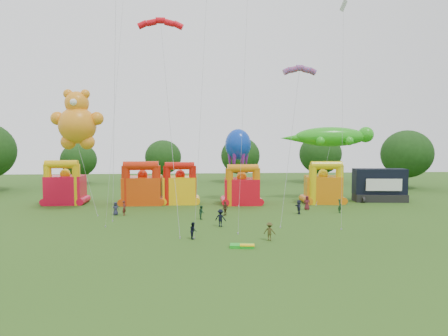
{
  "coord_description": "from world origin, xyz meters",
  "views": [
    {
      "loc": [
        -1.5,
        -27.9,
        8.97
      ],
      "look_at": [
        1.82,
        18.0,
        5.75
      ],
      "focal_mm": 32.0,
      "sensor_mm": 36.0,
      "label": 1
    }
  ],
  "objects": [
    {
      "name": "teddy_bear_kite",
      "position": [
        -15.41,
        22.08,
        8.52
      ],
      "size": [
        6.4,
        5.45,
        15.3
      ],
      "color": "orange",
      "rests_on": "ground"
    },
    {
      "name": "bouncy_castle_3",
      "position": [
        4.97,
        27.06,
        2.17
      ],
      "size": [
        4.96,
        4.06,
        5.69
      ],
      "color": "red",
      "rests_on": "ground"
    },
    {
      "name": "spectator_0",
      "position": [
        -11.03,
        20.11,
        0.79
      ],
      "size": [
        0.9,
        0.74,
        1.58
      ],
      "primitive_type": "imported",
      "rotation": [
        0.0,
        0.0,
        0.35
      ],
      "color": "#25273E",
      "rests_on": "ground"
    },
    {
      "name": "stage_trailer",
      "position": [
        25.47,
        28.44,
        2.33
      ],
      "size": [
        7.64,
        3.58,
        4.84
      ],
      "color": "black",
      "rests_on": "ground"
    },
    {
      "name": "octopus_kite",
      "position": [
        4.83,
        30.6,
        6.7
      ],
      "size": [
        3.85,
        8.12,
        10.74
      ],
      "color": "#0C37B4",
      "rests_on": "ground"
    },
    {
      "name": "diamond_kites",
      "position": [
        0.83,
        13.33,
        16.2
      ],
      "size": [
        26.48,
        12.09,
        36.09
      ],
      "color": "#CC4209",
      "rests_on": "ground"
    },
    {
      "name": "spectator_1",
      "position": [
        -9.98,
        19.99,
        0.88
      ],
      "size": [
        0.53,
        0.7,
        1.76
      ],
      "primitive_type": "imported",
      "rotation": [
        0.0,
        0.0,
        1.4
      ],
      "color": "#571E19",
      "rests_on": "ground"
    },
    {
      "name": "spectator_8",
      "position": [
        -1.71,
        7.93,
        0.77
      ],
      "size": [
        0.68,
        0.82,
        1.54
      ],
      "primitive_type": "imported",
      "rotation": [
        0.0,
        0.0,
        1.71
      ],
      "color": "black",
      "rests_on": "ground"
    },
    {
      "name": "spectator_2",
      "position": [
        -0.81,
        16.98,
        0.78
      ],
      "size": [
        0.66,
        0.81,
        1.55
      ],
      "primitive_type": "imported",
      "rotation": [
        0.0,
        0.0,
        1.66
      ],
      "color": "#173A21",
      "rests_on": "ground"
    },
    {
      "name": "spectator_7",
      "position": [
        16.28,
        19.65,
        0.86
      ],
      "size": [
        0.68,
        0.75,
        1.72
      ],
      "primitive_type": "imported",
      "rotation": [
        0.0,
        0.0,
        1.02
      ],
      "color": "#17391B",
      "rests_on": "ground"
    },
    {
      "name": "folded_kite_bundle",
      "position": [
        2.43,
        4.74,
        0.14
      ],
      "size": [
        2.11,
        1.3,
        0.31
      ],
      "color": "green",
      "rests_on": "ground"
    },
    {
      "name": "spectator_6",
      "position": [
        12.83,
        22.06,
        0.92
      ],
      "size": [
        1.04,
        0.85,
        1.83
      ],
      "primitive_type": "imported",
      "rotation": [
        0.0,
        0.0,
        5.94
      ],
      "color": "maroon",
      "rests_on": "ground"
    },
    {
      "name": "bouncy_castle_2",
      "position": [
        -3.64,
        28.3,
        2.28
      ],
      "size": [
        4.71,
        3.85,
        5.96
      ],
      "color": "yellow",
      "rests_on": "ground"
    },
    {
      "name": "bouncy_castle_4",
      "position": [
        16.67,
        27.27,
        2.31
      ],
      "size": [
        5.43,
        4.6,
        6.05
      ],
      "color": "orange",
      "rests_on": "ground"
    },
    {
      "name": "tree_ring",
      "position": [
        -1.19,
        0.62,
        6.26
      ],
      "size": [
        124.62,
        126.74,
        12.07
      ],
      "color": "#352314",
      "rests_on": "ground"
    },
    {
      "name": "spectator_9",
      "position": [
        5.11,
        6.88,
        0.82
      ],
      "size": [
        1.21,
        0.95,
        1.65
      ],
      "primitive_type": "imported",
      "rotation": [
        0.0,
        0.0,
        2.78
      ],
      "color": "#423E1A",
      "rests_on": "ground"
    },
    {
      "name": "gecko_kite",
      "position": [
        17.83,
        29.49,
        6.35
      ],
      "size": [
        14.4,
        8.33,
        11.1
      ],
      "color": "green",
      "rests_on": "ground"
    },
    {
      "name": "spectator_5",
      "position": [
        11.03,
        19.33,
        0.86
      ],
      "size": [
        0.61,
        1.62,
        1.72
      ],
      "primitive_type": "imported",
      "rotation": [
        0.0,
        0.0,
        4.78
      ],
      "color": "#23253B",
      "rests_on": "ground"
    },
    {
      "name": "spectator_4",
      "position": [
        2.03,
        18.95,
        0.86
      ],
      "size": [
        0.97,
        1.04,
        1.72
      ],
      "primitive_type": "imported",
      "rotation": [
        0.0,
        0.0,
        4.02
      ],
      "color": "#48311D",
      "rests_on": "ground"
    },
    {
      "name": "parafoil_kites",
      "position": [
        0.28,
        14.34,
        10.71
      ],
      "size": [
        25.0,
        12.88,
        31.49
      ],
      "color": "red",
      "rests_on": "ground"
    },
    {
      "name": "bouncy_castle_1",
      "position": [
        -8.89,
        28.16,
        2.31
      ],
      "size": [
        5.32,
        4.28,
        6.1
      ],
      "color": "#D83F0B",
      "rests_on": "ground"
    },
    {
      "name": "ground",
      "position": [
        0.0,
        0.0,
        0.0
      ],
      "size": [
        160.0,
        160.0,
        0.0
      ],
      "primitive_type": "plane",
      "color": "#2D5417",
      "rests_on": "ground"
    },
    {
      "name": "bouncy_castle_0",
      "position": [
        -19.75,
        29.12,
        2.38
      ],
      "size": [
        4.97,
        4.02,
        6.24
      ],
      "color": "red",
      "rests_on": "ground"
    },
    {
      "name": "spectator_3",
      "position": [
        1.09,
        12.9,
        0.91
      ],
      "size": [
        1.35,
        1.11,
        1.83
      ],
      "primitive_type": "imported",
      "rotation": [
        0.0,
        0.0,
        2.71
      ],
      "color": "black",
      "rests_on": "ground"
    }
  ]
}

